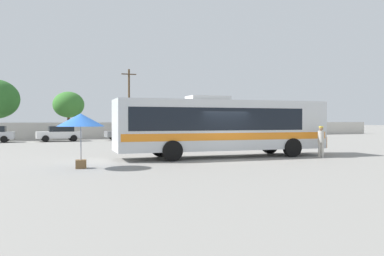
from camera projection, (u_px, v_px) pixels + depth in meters
name	position (u px, v px, depth m)	size (l,w,h in m)	color
ground_plane	(158.00, 147.00, 29.05)	(300.00, 300.00, 0.00)	gray
perimeter_wall	(112.00, 131.00, 43.01)	(80.00, 0.30, 1.83)	beige
coach_bus_silver_orange	(221.00, 125.00, 20.93)	(12.08, 3.83, 3.36)	silver
attendant_by_bus_door	(321.00, 140.00, 20.73)	(0.47, 0.47, 1.71)	#B7B2A8
vendor_umbrella_near_gate_blue	(81.00, 121.00, 15.96)	(1.98, 1.98, 2.32)	gray
parked_car_second_white	(59.00, 133.00, 37.30)	(4.18, 2.00, 1.50)	silver
parked_car_third_grey	(128.00, 133.00, 40.23)	(4.59, 2.02, 1.45)	slate
parked_car_rightmost_maroon	(178.00, 132.00, 42.88)	(4.30, 2.16, 1.42)	maroon
utility_pole_near	(129.00, 102.00, 46.00)	(1.80, 0.26, 8.28)	#4C3823
roadside_tree_midleft	(69.00, 105.00, 43.48)	(3.51, 3.51, 5.37)	brown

